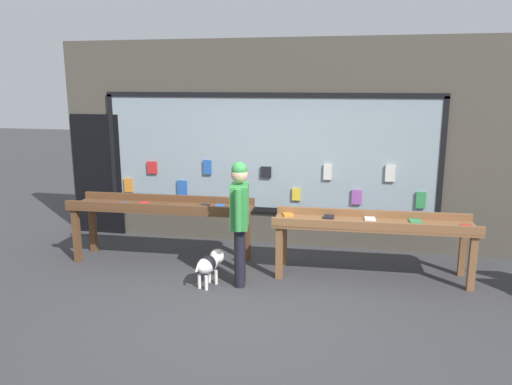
% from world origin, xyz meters
% --- Properties ---
extents(ground_plane, '(40.00, 40.00, 0.00)m').
position_xyz_m(ground_plane, '(0.00, 0.00, 0.00)').
color(ground_plane, '#38383A').
extents(shopfront_facade, '(7.36, 0.29, 3.31)m').
position_xyz_m(shopfront_facade, '(-0.06, 2.39, 1.64)').
color(shopfront_facade, '#4C473D').
rests_on(shopfront_facade, ground_plane).
extents(display_table_left, '(2.72, 0.78, 0.95)m').
position_xyz_m(display_table_left, '(-1.53, 1.13, 0.77)').
color(display_table_left, brown).
rests_on(display_table_left, ground_plane).
extents(display_table_right, '(2.72, 0.81, 0.87)m').
position_xyz_m(display_table_right, '(1.53, 1.13, 0.70)').
color(display_table_right, brown).
rests_on(display_table_right, ground_plane).
extents(person_browsing, '(0.29, 0.65, 1.65)m').
position_xyz_m(person_browsing, '(-0.18, 0.50, 0.96)').
color(person_browsing, black).
rests_on(person_browsing, ground_plane).
extents(small_dog, '(0.33, 0.57, 0.44)m').
position_xyz_m(small_dog, '(-0.56, 0.38, 0.30)').
color(small_dog, white).
rests_on(small_dog, ground_plane).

